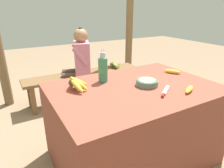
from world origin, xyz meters
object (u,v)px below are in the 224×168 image
loose_banana_side (172,72)px  support_post_far (130,12)px  seated_vendor (79,61)px  water_bottle (103,69)px  wooden_bench (85,77)px  knife (164,93)px  banana_bunch_ripe (76,82)px  serving_bowl (147,82)px  loose_banana_front (189,89)px  banana_bunch_green (114,64)px

loose_banana_side → support_post_far: size_ratio=0.06×
seated_vendor → water_bottle: bearing=98.7°
wooden_bench → seated_vendor: bearing=-168.5°
knife → wooden_bench: (0.01, 1.59, -0.36)m
banana_bunch_ripe → support_post_far: (1.55, 1.57, 0.45)m
serving_bowl → loose_banana_side: size_ratio=1.15×
wooden_bench → water_bottle: bearing=-103.9°
loose_banana_front → seated_vendor: (-0.26, 1.64, -0.12)m
banana_bunch_ripe → water_bottle: water_bottle is taller
serving_bowl → support_post_far: bearing=59.9°
seated_vendor → banana_bunch_green: (0.58, 0.02, -0.13)m
water_bottle → banana_bunch_green: 1.43m
serving_bowl → banana_bunch_green: (0.52, 1.41, -0.26)m
loose_banana_front → wooden_bench: (-0.18, 1.66, -0.37)m
knife → support_post_far: bearing=26.7°
seated_vendor → wooden_bench: bearing=-149.7°
serving_bowl → loose_banana_side: serving_bowl is taller
serving_bowl → loose_banana_front: size_ratio=1.19×
banana_bunch_ripe → water_bottle: bearing=11.1°
banana_bunch_ripe → loose_banana_side: bearing=-4.8°
water_bottle → loose_banana_front: bearing=-48.2°
seated_vendor → support_post_far: size_ratio=0.43×
water_bottle → banana_bunch_green: (0.78, 1.15, -0.34)m
loose_banana_front → knife: loose_banana_front is taller
water_bottle → knife: bearing=-58.8°
knife → wooden_bench: knife is taller
serving_bowl → wooden_bench: serving_bowl is taller
water_bottle → wooden_bench: bearing=76.1°
knife → serving_bowl: bearing=56.8°
wooden_bench → serving_bowl: bearing=-90.8°
serving_bowl → seated_vendor: 1.39m
serving_bowl → water_bottle: 0.38m
loose_banana_side → knife: 0.52m
knife → banana_bunch_ripe: bearing=107.2°
banana_bunch_green → support_post_far: 0.98m
wooden_bench → support_post_far: bearing=20.2°
serving_bowl → wooden_bench: bearing=89.2°
serving_bowl → loose_banana_front: serving_bowl is taller
support_post_far → seated_vendor: bearing=-160.4°
loose_banana_front → loose_banana_side: (0.22, 0.38, 0.00)m
knife → seated_vendor: size_ratio=0.19×
water_bottle → banana_bunch_green: size_ratio=1.20×
knife → support_post_far: 2.27m
serving_bowl → loose_banana_front: (0.20, -0.26, -0.01)m
knife → loose_banana_front: bearing=-54.5°
water_bottle → support_post_far: size_ratio=0.12×
banana_bunch_ripe → wooden_bench: bearing=65.6°
seated_vendor → loose_banana_side: bearing=129.5°
wooden_bench → support_post_far: support_post_far is taller
knife → banana_bunch_green: bearing=36.5°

